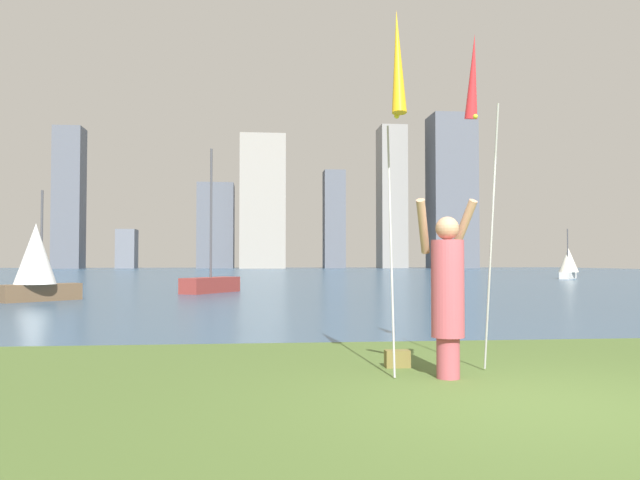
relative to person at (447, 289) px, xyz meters
name	(u,v)px	position (x,y,z in m)	size (l,w,h in m)	color
ground	(284,276)	(0.46, 49.64, -1.03)	(120.00, 138.00, 0.12)	#4C662D
person	(447,289)	(0.00, 0.00, 0.00)	(0.73, 0.54, 1.98)	#B24C59
kite_flag_left	(397,71)	(-0.59, -0.15, 2.37)	(0.16, 0.69, 4.04)	#B2B2B7
kite_flag_right	(474,87)	(0.59, 0.74, 2.48)	(0.16, 0.99, 4.09)	#B2B2B7
bag	(397,359)	(-0.40, 0.75, -0.87)	(0.30, 0.17, 0.21)	olive
sailboat_0	(211,283)	(-3.92, 19.21, -0.58)	(2.33, 3.15, 5.89)	maroon
sailboat_1	(568,263)	(20.64, 37.10, 0.17)	(2.26, 2.58, 3.65)	silver
sailboat_2	(37,262)	(-9.10, 14.23, 0.29)	(2.22, 2.29, 3.59)	brown
skyline_tower_0	(69,198)	(-34.45, 106.20, 11.32)	(4.76, 4.49, 24.59)	#565B66
skyline_tower_1	(127,249)	(-24.88, 107.84, 2.49)	(3.32, 3.87, 6.92)	slate
skyline_tower_2	(216,226)	(-9.20, 107.57, 6.60)	(6.39, 6.82, 15.16)	#565B66
skyline_tower_3	(263,202)	(-0.93, 103.42, 10.74)	(7.92, 4.38, 23.42)	gray
skyline_tower_4	(334,219)	(12.07, 106.56, 7.89)	(3.79, 3.93, 17.73)	#565B66
skyline_tower_5	(392,197)	(23.15, 108.27, 12.18)	(4.80, 6.11, 26.32)	gray
skyline_tower_6	(452,192)	(33.44, 104.52, 12.97)	(7.92, 6.91, 27.88)	#565B66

